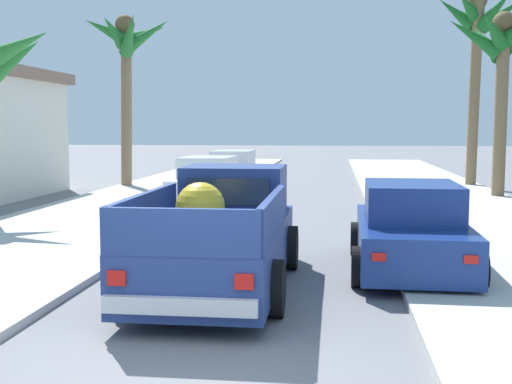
# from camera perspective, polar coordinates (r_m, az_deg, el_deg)

# --- Properties ---
(sidewalk_left) EXTENTS (4.96, 60.00, 0.12)m
(sidewalk_left) POSITION_cam_1_polar(r_m,az_deg,el_deg) (18.96, -12.61, -1.78)
(sidewalk_left) COLOR beige
(sidewalk_left) RESTS_ON ground
(sidewalk_right) EXTENTS (4.96, 60.00, 0.12)m
(sidewalk_right) POSITION_cam_1_polar(r_m,az_deg,el_deg) (18.22, 17.85, -2.22)
(sidewalk_right) COLOR beige
(sidewalk_right) RESTS_ON ground
(curb_left) EXTENTS (0.16, 60.00, 0.10)m
(curb_left) POSITION_cam_1_polar(r_m,az_deg,el_deg) (18.63, -9.47, -1.89)
(curb_left) COLOR silver
(curb_left) RESTS_ON ground
(curb_right) EXTENTS (0.16, 60.00, 0.10)m
(curb_right) POSITION_cam_1_polar(r_m,az_deg,el_deg) (18.05, 14.48, -2.24)
(curb_right) COLOR silver
(curb_right) RESTS_ON ground
(pickup_truck) EXTENTS (2.23, 5.22, 1.80)m
(pickup_truck) POSITION_cam_1_polar(r_m,az_deg,el_deg) (10.30, -3.02, -3.80)
(pickup_truck) COLOR navy
(pickup_truck) RESTS_ON ground
(car_left_near) EXTENTS (2.09, 4.29, 1.54)m
(car_left_near) POSITION_cam_1_polar(r_m,az_deg,el_deg) (11.60, 13.30, -3.26)
(car_left_near) COLOR navy
(car_left_near) RESTS_ON ground
(car_right_near) EXTENTS (2.10, 4.29, 1.54)m
(car_right_near) POSITION_cam_1_polar(r_m,az_deg,el_deg) (26.17, -2.04, 1.82)
(car_right_near) COLOR silver
(car_right_near) RESTS_ON ground
(car_left_mid) EXTENTS (2.15, 4.31, 1.54)m
(car_left_mid) POSITION_cam_1_polar(r_m,az_deg,el_deg) (20.96, -4.15, 0.84)
(car_left_mid) COLOR silver
(car_left_mid) RESTS_ON ground
(palm_tree_left_fore) EXTENTS (3.67, 3.66, 7.84)m
(palm_tree_left_fore) POSITION_cam_1_polar(r_m,az_deg,el_deg) (28.35, 18.69, 13.04)
(palm_tree_left_fore) COLOR brown
(palm_tree_left_fore) RESTS_ON ground
(palm_tree_right_fore) EXTENTS (3.51, 3.96, 6.95)m
(palm_tree_right_fore) POSITION_cam_1_polar(r_m,az_deg,el_deg) (27.41, -11.18, 12.13)
(palm_tree_right_fore) COLOR #846B4C
(palm_tree_right_fore) RESTS_ON ground
(palm_tree_right_mid) EXTENTS (3.61, 3.47, 6.34)m
(palm_tree_right_mid) POSITION_cam_1_polar(r_m,az_deg,el_deg) (24.09, 20.51, 11.40)
(palm_tree_right_mid) COLOR brown
(palm_tree_right_mid) RESTS_ON ground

